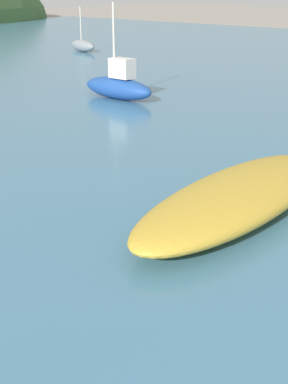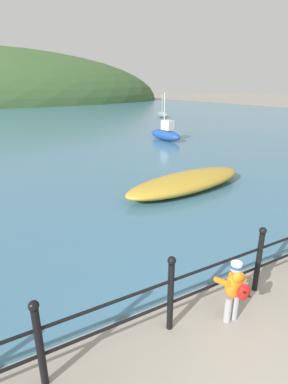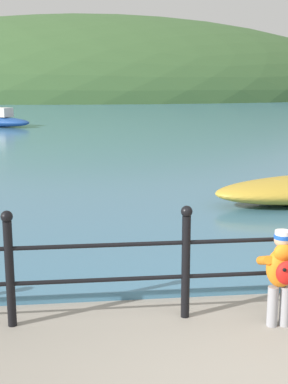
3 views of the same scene
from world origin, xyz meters
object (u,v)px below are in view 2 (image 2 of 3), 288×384
(child_in_coat, at_px, (235,287))
(boat_blue_hull, at_px, (166,134))
(boat_twin_mast, at_px, (187,182))
(boat_mid_harbor, at_px, (162,114))

(child_in_coat, distance_m, boat_blue_hull, 15.15)
(boat_blue_hull, bearing_deg, boat_twin_mast, -118.90)
(boat_blue_hull, height_order, boat_mid_harbor, boat_blue_hull)
(boat_twin_mast, relative_size, boat_mid_harbor, 2.14)
(boat_blue_hull, xyz_separation_m, boat_mid_harbor, (7.39, 11.86, -0.09))
(child_in_coat, height_order, boat_blue_hull, boat_blue_hull)
(child_in_coat, xyz_separation_m, boat_blue_hull, (7.44, 13.19, -0.09))
(boat_blue_hull, relative_size, boat_mid_harbor, 1.21)
(child_in_coat, height_order, boat_mid_harbor, boat_mid_harbor)
(child_in_coat, xyz_separation_m, boat_twin_mast, (2.90, 4.97, -0.24))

